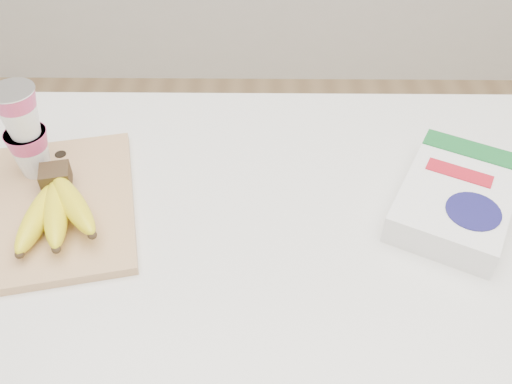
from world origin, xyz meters
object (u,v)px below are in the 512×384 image
Objects in this scene: yogurt_stack at (24,130)px; cereal_box at (456,198)px; bananas at (56,207)px; cutting_board at (59,206)px.

yogurt_stack is 0.72m from cereal_box.
cereal_box is at bearing 3.80° from bananas.
yogurt_stack is at bearing 120.31° from bananas.
bananas is at bearing -82.80° from cutting_board.
yogurt_stack is at bearing 112.50° from cutting_board.
yogurt_stack is (-0.05, 0.08, 0.10)m from cutting_board.
cereal_box is (0.64, 0.04, -0.01)m from bananas.
cutting_board is 0.05m from bananas.
yogurt_stack is 0.57× the size of cereal_box.
bananas is 0.64m from cereal_box.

